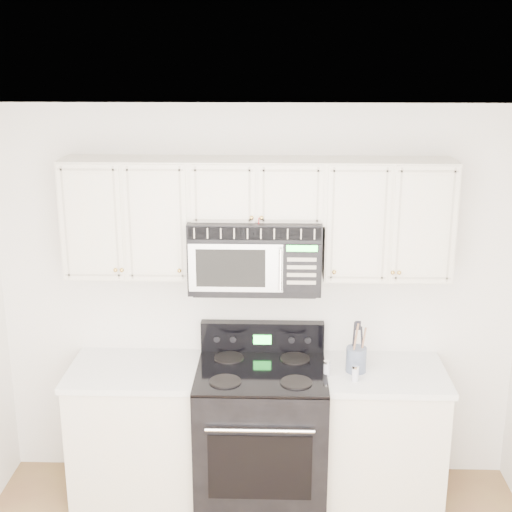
{
  "coord_description": "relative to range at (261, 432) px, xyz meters",
  "views": [
    {
      "loc": [
        0.13,
        -2.81,
        2.93
      ],
      "look_at": [
        0.0,
        1.3,
        1.73
      ],
      "focal_mm": 50.0,
      "sensor_mm": 36.0,
      "label": 1
    }
  ],
  "objects": [
    {
      "name": "room",
      "position": [
        -0.03,
        -1.4,
        0.82
      ],
      "size": [
        3.51,
        3.51,
        2.61
      ],
      "color": "olive",
      "rests_on": "ground"
    },
    {
      "name": "range",
      "position": [
        0.0,
        0.0,
        0.0
      ],
      "size": [
        0.84,
        0.76,
        1.14
      ],
      "color": "black",
      "rests_on": "ground"
    },
    {
      "name": "utensil_crock",
      "position": [
        0.61,
        0.03,
        0.52
      ],
      "size": [
        0.13,
        0.13,
        0.35
      ],
      "color": "#4A526B",
      "rests_on": "base_cabinet_right"
    },
    {
      "name": "upper_cabinets",
      "position": [
        -0.03,
        0.19,
        1.45
      ],
      "size": [
        2.44,
        0.37,
        0.75
      ],
      "color": "beige",
      "rests_on": "ground"
    },
    {
      "name": "shaker_pepper",
      "position": [
        0.59,
        -0.12,
        0.49
      ],
      "size": [
        0.04,
        0.04,
        0.11
      ],
      "color": "#AEADC1",
      "rests_on": "base_cabinet_right"
    },
    {
      "name": "base_cabinet_right",
      "position": [
        0.77,
        0.04,
        -0.06
      ],
      "size": [
        0.86,
        0.65,
        0.92
      ],
      "color": "beige",
      "rests_on": "ground"
    },
    {
      "name": "shaker_salt",
      "position": [
        0.42,
        -0.04,
        0.49
      ],
      "size": [
        0.04,
        0.04,
        0.1
      ],
      "color": "#AEADC1",
      "rests_on": "base_cabinet_right"
    },
    {
      "name": "microwave",
      "position": [
        -0.04,
        0.14,
        1.19
      ],
      "size": [
        0.82,
        0.46,
        0.46
      ],
      "color": "black",
      "rests_on": "ground"
    },
    {
      "name": "base_cabinet_left",
      "position": [
        -0.83,
        0.04,
        -0.06
      ],
      "size": [
        0.86,
        0.65,
        0.92
      ],
      "color": "beige",
      "rests_on": "ground"
    }
  ]
}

